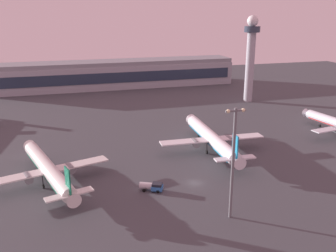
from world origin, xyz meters
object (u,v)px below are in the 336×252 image
airplane_far_stand (49,169)px  pushback_tug (318,115)px  apron_light_central (233,158)px  airplane_taxiway_distant (212,138)px  control_tower (251,53)px  fuel_truck (152,186)px

airplane_far_stand → pushback_tug: airplane_far_stand is taller
apron_light_central → airplane_taxiway_distant: bearing=73.3°
control_tower → fuel_truck: size_ratio=6.68×
fuel_truck → airplane_far_stand: bearing=-89.9°
fuel_truck → apron_light_central: apron_light_central is taller
airplane_taxiway_distant → pushback_tug: 68.20m
control_tower → airplane_taxiway_distant: control_tower is taller
pushback_tug → fuel_truck: bearing=78.4°
control_tower → airplane_far_stand: control_tower is taller
pushback_tug → fuel_truck: (-90.05, -49.25, 0.30)m
control_tower → airplane_far_stand: size_ratio=1.02×
pushback_tug → airplane_far_stand: bearing=67.2°
pushback_tug → airplane_taxiway_distant: bearing=72.0°
airplane_taxiway_distant → pushback_tug: bearing=24.2°
pushback_tug → apron_light_central: 102.27m
airplane_far_stand → airplane_taxiway_distant: airplane_taxiway_distant is taller
control_tower → pushback_tug: 46.98m
airplane_far_stand → pushback_tug: size_ratio=12.33×
airplane_taxiway_distant → pushback_tug: size_ratio=13.42×
airplane_far_stand → pushback_tug: bearing=1.3°
airplane_far_stand → apron_light_central: size_ratio=1.62×
airplane_taxiway_distant → fuel_truck: size_ratio=7.14×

